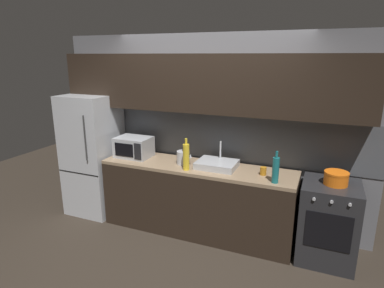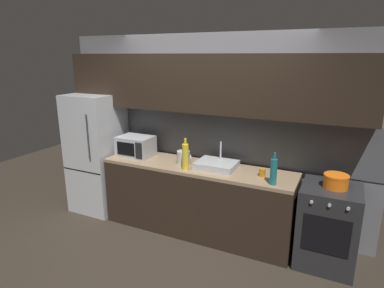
# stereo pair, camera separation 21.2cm
# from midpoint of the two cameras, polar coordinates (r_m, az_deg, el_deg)

# --- Properties ---
(ground_plane) EXTENTS (10.00, 10.00, 0.00)m
(ground_plane) POSITION_cam_midpoint_polar(r_m,az_deg,el_deg) (3.75, -3.73, -21.14)
(ground_plane) COLOR #2D261E
(back_wall) EXTENTS (4.19, 0.44, 2.50)m
(back_wall) POSITION_cam_midpoint_polar(r_m,az_deg,el_deg) (4.15, 4.09, 5.88)
(back_wall) COLOR slate
(back_wall) RESTS_ON ground
(counter_run) EXTENTS (2.45, 0.60, 0.90)m
(counter_run) POSITION_cam_midpoint_polar(r_m,az_deg,el_deg) (4.22, 2.27, -9.63)
(counter_run) COLOR black
(counter_run) RESTS_ON ground
(refrigerator) EXTENTS (0.68, 0.69, 1.71)m
(refrigerator) POSITION_cam_midpoint_polar(r_m,az_deg,el_deg) (4.89, -15.16, -1.53)
(refrigerator) COLOR #B7BABF
(refrigerator) RESTS_ON ground
(oven_range) EXTENTS (0.60, 0.62, 0.90)m
(oven_range) POSITION_cam_midpoint_polar(r_m,az_deg,el_deg) (3.93, 24.21, -13.01)
(oven_range) COLOR #232326
(oven_range) RESTS_ON ground
(microwave) EXTENTS (0.46, 0.35, 0.27)m
(microwave) POSITION_cam_midpoint_polar(r_m,az_deg,el_deg) (4.45, -8.51, -0.39)
(microwave) COLOR #A8AAAF
(microwave) RESTS_ON counter_run
(sink_basin) EXTENTS (0.48, 0.38, 0.30)m
(sink_basin) POSITION_cam_midpoint_polar(r_m,az_deg,el_deg) (3.97, 5.86, -3.65)
(sink_basin) COLOR #ADAFB5
(sink_basin) RESTS_ON counter_run
(kettle) EXTENTS (0.20, 0.16, 0.19)m
(kettle) POSITION_cam_midpoint_polar(r_m,az_deg,el_deg) (4.09, -0.03, -2.37)
(kettle) COLOR #B7BABF
(kettle) RESTS_ON counter_run
(wine_bottle_teal) EXTENTS (0.07, 0.07, 0.35)m
(wine_bottle_teal) POSITION_cam_midpoint_polar(r_m,az_deg,el_deg) (3.56, 15.83, -4.66)
(wine_bottle_teal) COLOR #19666B
(wine_bottle_teal) RESTS_ON counter_run
(wine_bottle_yellow) EXTENTS (0.08, 0.08, 0.39)m
(wine_bottle_yellow) POSITION_cam_midpoint_polar(r_m,az_deg,el_deg) (3.86, 0.40, -2.23)
(wine_bottle_yellow) COLOR gold
(wine_bottle_yellow) RESTS_ON counter_run
(mug_amber) EXTENTS (0.07, 0.07, 0.09)m
(mug_amber) POSITION_cam_midpoint_polar(r_m,az_deg,el_deg) (3.80, 13.83, -4.88)
(mug_amber) COLOR #B27019
(mug_amber) RESTS_ON counter_run
(cooking_pot) EXTENTS (0.25, 0.25, 0.14)m
(cooking_pot) POSITION_cam_midpoint_polar(r_m,az_deg,el_deg) (3.73, 25.51, -5.94)
(cooking_pot) COLOR orange
(cooking_pot) RESTS_ON oven_range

